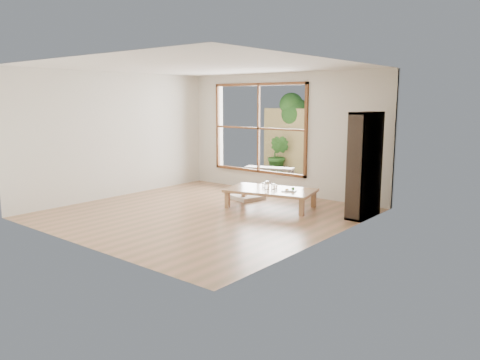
# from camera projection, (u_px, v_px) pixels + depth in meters

# --- Properties ---
(ground) EXTENTS (5.00, 5.00, 0.00)m
(ground) POSITION_uv_depth(u_px,v_px,m) (205.00, 213.00, 8.50)
(ground) COLOR #A97454
(ground) RESTS_ON ground
(low_table) EXTENTS (1.81, 1.29, 0.36)m
(low_table) POSITION_uv_depth(u_px,v_px,m) (271.00, 191.00, 8.89)
(low_table) COLOR #977749
(low_table) RESTS_ON ground
(floor_cushion) EXTENTS (0.70, 0.70, 0.08)m
(floor_cushion) POSITION_uv_depth(u_px,v_px,m) (247.00, 197.00, 9.70)
(floor_cushion) COLOR beige
(floor_cushion) RESTS_ON ground
(bookshelf) EXTENTS (0.29, 0.83, 1.83)m
(bookshelf) POSITION_uv_depth(u_px,v_px,m) (365.00, 165.00, 8.10)
(bookshelf) COLOR black
(bookshelf) RESTS_ON ground
(glass_tall) EXTENTS (0.08, 0.08, 0.16)m
(glass_tall) POSITION_uv_depth(u_px,v_px,m) (267.00, 185.00, 8.86)
(glass_tall) COLOR silver
(glass_tall) RESTS_ON low_table
(glass_mid) EXTENTS (0.07, 0.07, 0.10)m
(glass_mid) POSITION_uv_depth(u_px,v_px,m) (273.00, 186.00, 8.87)
(glass_mid) COLOR silver
(glass_mid) RESTS_ON low_table
(glass_short) EXTENTS (0.06, 0.06, 0.08)m
(glass_short) POSITION_uv_depth(u_px,v_px,m) (276.00, 187.00, 8.92)
(glass_short) COLOR silver
(glass_short) RESTS_ON low_table
(glass_small) EXTENTS (0.07, 0.07, 0.09)m
(glass_small) POSITION_uv_depth(u_px,v_px,m) (264.00, 185.00, 9.05)
(glass_small) COLOR silver
(glass_small) RESTS_ON low_table
(food_tray) EXTENTS (0.31, 0.27, 0.08)m
(food_tray) POSITION_uv_depth(u_px,v_px,m) (290.00, 190.00, 8.67)
(food_tray) COLOR white
(food_tray) RESTS_ON low_table
(deck) EXTENTS (2.80, 2.00, 0.05)m
(deck) POSITION_uv_depth(u_px,v_px,m) (286.00, 183.00, 11.60)
(deck) COLOR #3B352B
(deck) RESTS_ON ground
(garden_bench) EXTENTS (1.24, 0.69, 0.38)m
(garden_bench) POSITION_uv_depth(u_px,v_px,m) (269.00, 170.00, 11.46)
(garden_bench) COLOR black
(garden_bench) RESTS_ON deck
(bamboo_fence) EXTENTS (2.80, 0.06, 1.80)m
(bamboo_fence) POSITION_uv_depth(u_px,v_px,m) (308.00, 144.00, 12.21)
(bamboo_fence) COLOR tan
(bamboo_fence) RESTS_ON ground
(shrub_right) EXTENTS (0.99, 0.90, 0.95)m
(shrub_right) POSITION_uv_depth(u_px,v_px,m) (332.00, 164.00, 11.35)
(shrub_right) COLOR #2F6425
(shrub_right) RESTS_ON deck
(shrub_left) EXTENTS (0.60, 0.49, 1.07)m
(shrub_left) POSITION_uv_depth(u_px,v_px,m) (278.00, 155.00, 12.52)
(shrub_left) COLOR #2F6425
(shrub_left) RESTS_ON deck
(garden_tree) EXTENTS (1.04, 0.85, 2.22)m
(garden_tree) POSITION_uv_depth(u_px,v_px,m) (293.00, 115.00, 12.74)
(garden_tree) COLOR #4C3D2D
(garden_tree) RESTS_ON ground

